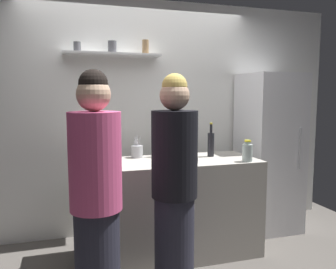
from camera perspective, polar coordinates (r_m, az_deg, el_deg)
back_wall_assembly at (r=3.86m, az=-5.14°, el=2.88°), size 4.80×0.32×2.60m
refrigerator at (r=4.10m, az=16.58°, el=-2.87°), size 0.59×0.67×1.80m
counter at (r=3.36m, az=0.00°, el=-12.26°), size 1.74×0.67×0.93m
baking_pan at (r=3.16m, az=1.41°, el=-4.20°), size 0.34×0.24×0.05m
utensil_holder at (r=3.39m, az=-5.25°, el=-2.86°), size 0.12×0.12×0.22m
wine_bottle_pale_glass at (r=3.55m, az=4.37°, el=-1.55°), size 0.07×0.07×0.31m
wine_bottle_green_glass at (r=3.42m, az=-1.34°, el=-1.86°), size 0.07×0.07×0.30m
wine_bottle_amber_glass at (r=3.19m, az=-12.72°, el=-2.69°), size 0.08×0.08×0.31m
wine_bottle_dark_glass at (r=3.46m, az=7.23°, el=-1.53°), size 0.07×0.07×0.35m
water_bottle_plastic at (r=3.26m, az=13.22°, el=-2.91°), size 0.10×0.10×0.20m
person_blonde at (r=2.54m, az=1.08°, el=-9.42°), size 0.34×0.34×1.71m
person_pink_top at (r=2.31m, az=-11.99°, el=-11.15°), size 0.34×0.34×1.72m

